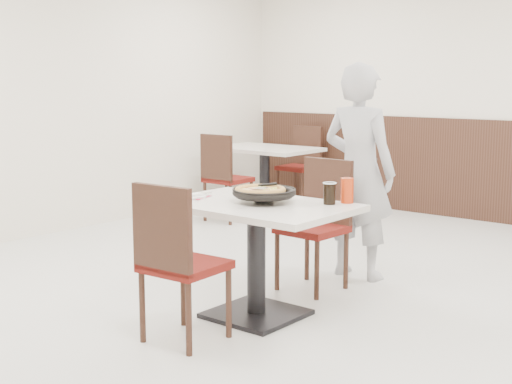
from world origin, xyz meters
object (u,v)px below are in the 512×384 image
Objects in this scene: side_plate at (192,196)px; red_cup at (347,190)px; chair_far at (312,226)px; bg_chair_left_near at (228,177)px; pizza_pan at (264,196)px; diner_person at (359,172)px; main_table at (256,260)px; pizza at (260,193)px; bg_chair_left_far at (298,166)px; cola_glass at (329,194)px; chair_near at (185,262)px; bg_table_left at (265,179)px.

red_cup is at bearing 27.74° from side_plate.
chair_far is 4.83× the size of side_plate.
side_plate is 2.99m from bg_chair_left_near.
side_plate is (-0.49, -0.15, -0.03)m from pizza_pan.
diner_person reaches higher than chair_far.
bg_chair_left_near is (-2.69, 1.90, -0.35)m from red_cup.
pizza_pan is (0.09, -0.68, 0.32)m from chair_far.
pizza is at bearing 95.39° from main_table.
side_plate is at bearing 116.19° from bg_chair_left_far.
pizza is 0.33× the size of bg_chair_left_near.
bg_chair_left_near is 1.00× the size of bg_chair_left_far.
red_cup reaches higher than main_table.
pizza is 0.49m from side_plate.
cola_glass reaches higher than pizza_pan.
chair_far reaches higher than red_cup.
main_table is 1.26× the size of chair_far.
diner_person reaches higher than side_plate.
diner_person reaches higher than chair_near.
chair_far is at bearing 134.23° from cola_glass.
bg_table_left is (-2.23, 3.54, -0.10)m from chair_near.
bg_chair_left_near is at bearing 134.75° from main_table.
pizza_pan is at bearing 9.73° from pizza.
chair_near is at bearing -117.11° from cola_glass.
diner_person is at bearing -36.81° from bg_table_left.
red_cup is at bearing 130.33° from bg_chair_left_far.
chair_far reaches higher than pizza.
bg_chair_left_near is (-1.78, 2.38, -0.28)m from side_plate.
bg_chair_left_far reaches higher than side_plate.
bg_chair_left_far is (-2.29, 3.54, -0.32)m from pizza_pan.
bg_table_left is at bearing 118.86° from chair_near.
red_cup is 0.17× the size of bg_chair_left_near.
main_table is 1.00× the size of bg_table_left.
chair_near is 1.02m from cola_glass.
cola_glass is 0.14× the size of bg_chair_left_near.
bg_chair_left_far is at bearing 128.54° from cola_glass.
chair_near is at bearing -49.57° from side_plate.
pizza is at bearing 17.89° from side_plate.
pizza_pan is at bearing 17.43° from side_plate.
bg_chair_left_near is (-2.28, 2.22, -0.32)m from pizza_pan.
main_table is 1.26× the size of bg_chair_left_far.
bg_table_left is (-1.82, 3.06, -0.38)m from side_plate.
red_cup is (0.44, 0.37, 0.45)m from main_table.
side_plate is at bearing -162.57° from pizza_pan.
bg_chair_left_near is (-2.18, 1.55, 0.00)m from chair_far.
cola_glass is 0.13m from red_cup.
bg_chair_left_far reaches higher than main_table.
diner_person is 1.74× the size of bg_chair_left_near.
red_cup is (0.50, 0.96, 0.35)m from chair_near.
pizza is 2.44× the size of cola_glass.
diner_person is at bearing 90.77° from pizza_pan.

